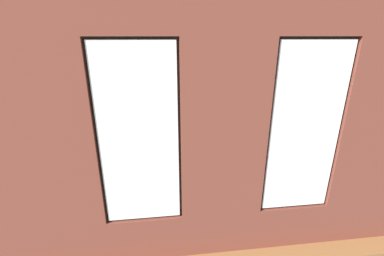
% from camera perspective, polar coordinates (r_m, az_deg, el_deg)
% --- Properties ---
extents(ground_plane, '(6.99, 5.73, 0.10)m').
position_cam_1_polar(ground_plane, '(6.03, 0.74, -8.62)').
color(ground_plane, brown).
extents(brick_wall_with_windows, '(6.39, 0.30, 3.29)m').
position_cam_1_polar(brick_wall_with_windows, '(3.10, 7.07, -3.14)').
color(brick_wall_with_windows, brown).
rests_on(brick_wall_with_windows, ground_plane).
extents(white_wall_right, '(0.10, 4.73, 3.29)m').
position_cam_1_polar(white_wall_right, '(5.72, -32.01, 4.94)').
color(white_wall_right, white).
rests_on(white_wall_right, ground_plane).
extents(couch_by_window, '(1.94, 0.87, 0.80)m').
position_cam_1_polar(couch_by_window, '(4.23, -5.73, -16.43)').
color(couch_by_window, black).
rests_on(couch_by_window, ground_plane).
extents(couch_left, '(0.97, 1.75, 0.80)m').
position_cam_1_polar(couch_left, '(6.56, 23.12, -4.19)').
color(couch_left, black).
rests_on(couch_left, ground_plane).
extents(coffee_table, '(1.31, 0.90, 0.42)m').
position_cam_1_polar(coffee_table, '(5.58, -3.23, -6.26)').
color(coffee_table, olive).
rests_on(coffee_table, ground_plane).
extents(cup_ceramic, '(0.08, 0.08, 0.09)m').
position_cam_1_polar(cup_ceramic, '(5.63, -5.01, -4.96)').
color(cup_ceramic, silver).
rests_on(cup_ceramic, coffee_table).
extents(candle_jar, '(0.08, 0.08, 0.12)m').
position_cam_1_polar(candle_jar, '(5.42, -2.11, -5.82)').
color(candle_jar, '#B7333D').
rests_on(candle_jar, coffee_table).
extents(table_plant_small, '(0.11, 0.11, 0.19)m').
position_cam_1_polar(table_plant_small, '(5.38, -7.37, -5.64)').
color(table_plant_small, '#47423D').
rests_on(table_plant_small, coffee_table).
extents(remote_silver, '(0.16, 0.15, 0.02)m').
position_cam_1_polar(remote_silver, '(5.55, -3.24, -5.71)').
color(remote_silver, '#B2B2B7').
rests_on(remote_silver, coffee_table).
extents(media_console, '(1.20, 0.42, 0.48)m').
position_cam_1_polar(media_console, '(6.47, -25.63, -5.78)').
color(media_console, black).
rests_on(media_console, ground_plane).
extents(tv_flatscreen, '(1.03, 0.20, 0.71)m').
position_cam_1_polar(tv_flatscreen, '(6.26, -26.43, -0.81)').
color(tv_flatscreen, black).
rests_on(tv_flatscreen, media_console).
extents(papasan_chair, '(1.02, 1.02, 0.66)m').
position_cam_1_polar(papasan_chair, '(7.19, -0.76, 0.42)').
color(papasan_chair, olive).
rests_on(papasan_chair, ground_plane).
extents(potted_plant_corner_far_left, '(1.26, 1.08, 1.50)m').
position_cam_1_polar(potted_plant_corner_far_left, '(5.10, 35.50, -6.00)').
color(potted_plant_corner_far_left, beige).
rests_on(potted_plant_corner_far_left, ground_plane).
extents(potted_plant_by_left_couch, '(0.39, 0.39, 0.65)m').
position_cam_1_polar(potted_plant_by_left_couch, '(7.42, 15.72, 0.43)').
color(potted_plant_by_left_couch, brown).
rests_on(potted_plant_by_left_couch, ground_plane).
extents(potted_plant_between_couches, '(0.50, 0.50, 0.79)m').
position_cam_1_polar(potted_plant_between_couches, '(4.42, 13.38, -12.65)').
color(potted_plant_between_couches, '#9E5638').
rests_on(potted_plant_between_couches, ground_plane).
extents(potted_plant_corner_near_left, '(0.77, 0.73, 1.10)m').
position_cam_1_polar(potted_plant_corner_near_left, '(8.18, 17.55, 3.18)').
color(potted_plant_corner_near_left, beige).
rests_on(potted_plant_corner_near_left, ground_plane).
extents(potted_plant_foreground_right, '(0.98, 0.94, 1.37)m').
position_cam_1_polar(potted_plant_foreground_right, '(7.58, -20.62, 2.72)').
color(potted_plant_foreground_right, brown).
rests_on(potted_plant_foreground_right, ground_plane).
extents(potted_plant_beside_window_right, '(1.20, 1.13, 1.58)m').
position_cam_1_polar(potted_plant_beside_window_right, '(4.12, -27.12, -11.57)').
color(potted_plant_beside_window_right, '#9E5638').
rests_on(potted_plant_beside_window_right, ground_plane).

